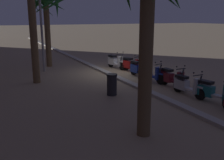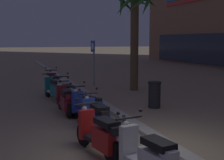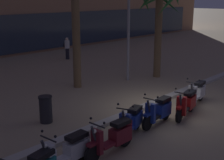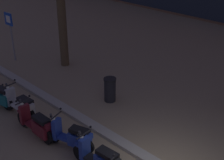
{
  "view_description": "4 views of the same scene",
  "coord_description": "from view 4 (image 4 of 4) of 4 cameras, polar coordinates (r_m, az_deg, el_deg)",
  "views": [
    {
      "loc": [
        -13.83,
        6.98,
        3.37
      ],
      "look_at": [
        -4.7,
        2.5,
        0.86
      ],
      "focal_mm": 41.09,
      "sensor_mm": 36.0,
      "label": 1
    },
    {
      "loc": [
        5.94,
        -2.92,
        2.44
      ],
      "look_at": [
        -3.64,
        0.43,
        1.14
      ],
      "focal_mm": 50.24,
      "sensor_mm": 36.0,
      "label": 2
    },
    {
      "loc": [
        -10.17,
        -6.58,
        4.26
      ],
      "look_at": [
        -1.06,
        1.83,
        1.01
      ],
      "focal_mm": 51.31,
      "sensor_mm": 36.0,
      "label": 3
    },
    {
      "loc": [
        3.41,
        -5.25,
        6.19
      ],
      "look_at": [
        -3.52,
        1.77,
        1.23
      ],
      "focal_mm": 50.76,
      "sensor_mm": 36.0,
      "label": 4
    }
  ],
  "objects": [
    {
      "name": "scooter_blue_gap_after_mid",
      "position": [
        9.65,
        -7.17,
        -10.1
      ],
      "size": [
        1.67,
        0.77,
        1.17
      ],
      "color": "black",
      "rests_on": "ground"
    },
    {
      "name": "litter_bin",
      "position": [
        11.99,
        -0.38,
        -1.71
      ],
      "size": [
        0.48,
        0.48,
        0.95
      ],
      "color": "#232328",
      "rests_on": "ground"
    },
    {
      "name": "scooter_blue_last_in_row",
      "position": [
        8.77,
        -2.23,
        -14.08
      ],
      "size": [
        1.74,
        0.56,
        1.17
      ],
      "color": "black",
      "rests_on": "ground"
    },
    {
      "name": "scooter_maroon_lead_nearest",
      "position": [
        10.35,
        -13.46,
        -7.75
      ],
      "size": [
        1.86,
        0.56,
        1.17
      ],
      "color": "black",
      "rests_on": "ground"
    },
    {
      "name": "scooter_silver_tail_end",
      "position": [
        11.51,
        -16.07,
        -4.37
      ],
      "size": [
        1.83,
        0.56,
        1.17
      ],
      "color": "black",
      "rests_on": "ground"
    },
    {
      "name": "crossing_sign",
      "position": [
        15.96,
        -17.75,
        8.38
      ],
      "size": [
        0.6,
        0.13,
        2.4
      ],
      "color": "#939399",
      "rests_on": "ground"
    }
  ]
}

